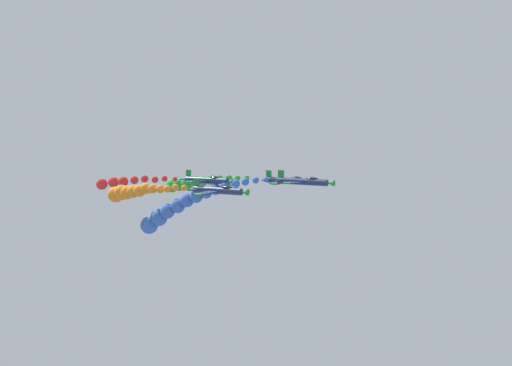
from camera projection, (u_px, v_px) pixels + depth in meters
name	position (u px, v px, depth m)	size (l,w,h in m)	color
airplane_lead	(303.00, 182.00, 104.47)	(9.57, 10.35, 2.34)	navy
smoke_trail_lead	(177.00, 209.00, 117.01)	(4.48, 26.54, 11.71)	blue
airplane_left_inner	(289.00, 180.00, 116.34)	(9.57, 10.35, 2.34)	navy
smoke_trail_left_inner	(192.00, 183.00, 128.63)	(3.18, 22.82, 4.40)	green
airplane_right_inner	(218.00, 190.00, 100.10)	(9.57, 10.35, 2.34)	navy
smoke_trail_right_inner	(130.00, 192.00, 112.05)	(4.55, 19.53, 4.30)	orange
airplane_left_outer	(207.00, 180.00, 114.16)	(9.57, 10.35, 2.33)	navy
smoke_trail_left_outer	(122.00, 182.00, 122.71)	(4.34, 17.65, 3.18)	red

